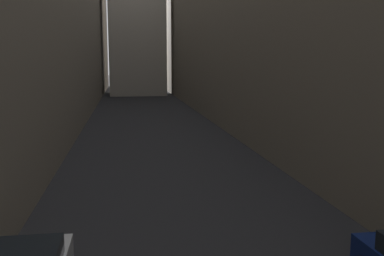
# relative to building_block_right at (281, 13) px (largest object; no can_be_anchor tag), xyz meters

# --- Properties ---
(ground_plane) EXTENTS (264.00, 264.00, 0.00)m
(ground_plane) POSITION_rel_building_block_right_xyz_m (-12.94, -2.00, -9.97)
(ground_plane) COLOR #232326
(building_block_right) EXTENTS (14.88, 108.00, 19.95)m
(building_block_right) POSITION_rel_building_block_right_xyz_m (0.00, 0.00, 0.00)
(building_block_right) COLOR #756B5B
(building_block_right) RESTS_ON ground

